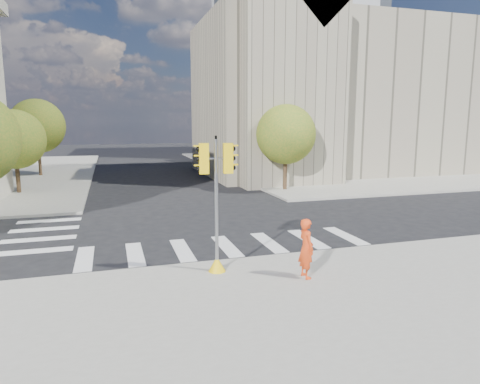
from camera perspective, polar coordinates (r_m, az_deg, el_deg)
name	(u,v)px	position (r m, az deg, el deg)	size (l,w,h in m)	color
ground	(217,234)	(19.25, -3.07, -5.57)	(160.00, 160.00, 0.00)	black
sidewalk_near	(347,364)	(9.67, 14.03, -21.34)	(30.00, 14.00, 0.15)	gray
sidewalk_far_right	(331,164)	(50.62, 12.01, 3.67)	(28.00, 40.00, 0.15)	gray
civic_building	(328,97)	(42.29, 11.60, 12.34)	(26.00, 16.00, 19.39)	gray
office_tower	(293,52)	(66.38, 7.06, 18.05)	(20.00, 18.00, 30.00)	#9EA0A3
tree_lw_mid	(15,139)	(32.65, -27.84, 6.22)	(4.00, 4.00, 5.77)	#382616
tree_lw_far	(37,126)	(42.49, -25.43, 7.94)	(4.80, 4.80, 6.95)	#382616
tree_re_near	(286,134)	(30.51, 6.13, 7.64)	(4.20, 4.20, 6.16)	#382616
tree_re_mid	(237,128)	(41.80, -0.38, 8.58)	(4.60, 4.60, 6.66)	#382616
tree_re_far	(209,130)	(53.42, -4.10, 8.22)	(4.00, 4.00, 5.88)	#382616
lamp_near	(272,126)	(34.39, 4.28, 8.74)	(0.35, 0.18, 8.11)	black
lamp_far	(226,125)	(47.71, -1.88, 8.95)	(0.35, 0.18, 8.11)	black
traffic_signal	(217,216)	(13.66, -3.14, -3.17)	(1.08, 0.56, 4.39)	yellow
photographer	(306,248)	(13.51, 8.82, -7.42)	(0.68, 0.45, 1.88)	red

